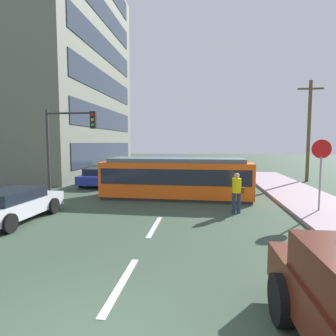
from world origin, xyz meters
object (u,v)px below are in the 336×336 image
at_px(traffic_light_mast, 68,136).
at_px(utility_pole_mid, 309,129).
at_px(parked_sedan_mid, 11,205).
at_px(parked_sedan_furthest, 126,168).
at_px(pedestrian_crossing, 237,190).
at_px(streetcar_tram, 177,177).
at_px(parked_sedan_far, 103,176).
at_px(stop_sign, 321,160).
at_px(city_bus, 163,169).

distance_m(traffic_light_mast, utility_pole_mid, 16.83).
distance_m(parked_sedan_mid, parked_sedan_furthest, 15.06).
bearing_deg(traffic_light_mast, pedestrian_crossing, -12.46).
bearing_deg(pedestrian_crossing, parked_sedan_mid, -164.76).
bearing_deg(utility_pole_mid, streetcar_tram, -140.61).
relative_size(pedestrian_crossing, utility_pole_mid, 0.23).
relative_size(parked_sedan_mid, parked_sedan_far, 0.95).
bearing_deg(pedestrian_crossing, stop_sign, 6.02).
relative_size(streetcar_tram, utility_pole_mid, 1.04).
height_order(parked_sedan_mid, traffic_light_mast, traffic_light_mast).
distance_m(city_bus, traffic_light_mast, 7.82).
height_order(city_bus, stop_sign, stop_sign).
relative_size(city_bus, parked_sedan_furthest, 1.30).
xyz_separation_m(city_bus, stop_sign, (7.56, -7.87, 1.15)).
relative_size(parked_sedan_mid, parked_sedan_furthest, 1.06).
relative_size(streetcar_tram, city_bus, 1.46).
height_order(parked_sedan_far, utility_pole_mid, utility_pole_mid).
height_order(parked_sedan_mid, utility_pole_mid, utility_pole_mid).
bearing_deg(traffic_light_mast, stop_sign, -7.18).
height_order(parked_sedan_furthest, utility_pole_mid, utility_pole_mid).
distance_m(parked_sedan_far, utility_pole_mid, 15.33).
height_order(stop_sign, traffic_light_mast, traffic_light_mast).
height_order(parked_sedan_furthest, stop_sign, stop_sign).
bearing_deg(parked_sedan_far, pedestrian_crossing, -40.04).
relative_size(city_bus, traffic_light_mast, 1.16).
xyz_separation_m(parked_sedan_far, stop_sign, (11.60, -6.59, 1.57)).
xyz_separation_m(parked_sedan_furthest, traffic_light_mast, (0.14, -10.98, 2.59)).
bearing_deg(utility_pole_mid, parked_sedan_far, -166.57).
distance_m(streetcar_tram, parked_sedan_far, 6.80).
height_order(parked_sedan_mid, parked_sedan_far, same).
distance_m(parked_sedan_furthest, traffic_light_mast, 11.28).
distance_m(parked_sedan_mid, parked_sedan_far, 9.23).
xyz_separation_m(parked_sedan_mid, parked_sedan_furthest, (0.11, 15.06, -0.00)).
xyz_separation_m(streetcar_tram, parked_sedan_mid, (-5.62, -5.26, -0.46)).
distance_m(streetcar_tram, pedestrian_crossing, 4.06).
distance_m(pedestrian_crossing, parked_sedan_mid, 8.68).
bearing_deg(streetcar_tram, traffic_light_mast, -167.53).
bearing_deg(city_bus, stop_sign, -46.13).
height_order(streetcar_tram, traffic_light_mast, traffic_light_mast).
xyz_separation_m(pedestrian_crossing, parked_sedan_mid, (-8.37, -2.28, -0.32)).
relative_size(parked_sedan_far, utility_pole_mid, 0.61).
height_order(city_bus, parked_sedan_furthest, city_bus).
bearing_deg(traffic_light_mast, parked_sedan_far, 91.55).
relative_size(streetcar_tram, stop_sign, 2.68).
bearing_deg(parked_sedan_mid, city_bus, 68.45).
distance_m(parked_sedan_furthest, utility_pole_mid, 15.12).
distance_m(city_bus, utility_pole_mid, 11.13).
bearing_deg(parked_sedan_far, parked_sedan_furthest, 90.03).
relative_size(streetcar_tram, pedestrian_crossing, 4.62).
relative_size(parked_sedan_mid, utility_pole_mid, 0.58).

